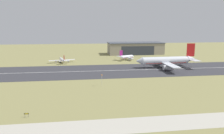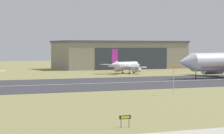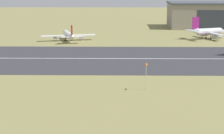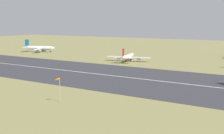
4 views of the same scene
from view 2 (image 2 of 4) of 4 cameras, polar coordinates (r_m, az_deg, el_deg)
The scene contains 7 objects.
ground_plane at distance 100.79m, azimuth 0.99°, elevation -4.13°, with size 655.66×655.66×0.00m, color olive.
runway_strip at distance 154.35m, azimuth -8.32°, elevation -1.96°, with size 415.66×53.05×0.06m, color #333338.
runway_centreline at distance 154.35m, azimuth -8.32°, elevation -1.95°, with size 374.09×0.70×0.01m, color silver.
hangar_building at distance 273.63m, azimuth 0.90°, elevation 1.33°, with size 67.13×27.78×14.31m.
airplane_parked_east at distance 221.63m, azimuth 1.50°, elevation 0.14°, with size 19.72×18.94×10.29m.
windsock_pole at distance 121.94m, azimuth 6.89°, elevation -0.22°, with size 0.68×2.11×6.83m.
runway_sign at distance 72.73m, azimuth 1.41°, elevation -5.54°, with size 1.71×0.14×1.68m.
Camera 2 is at (-43.52, -32.81, 10.98)m, focal length 85.00 mm.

